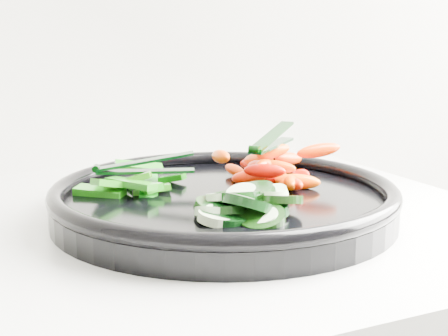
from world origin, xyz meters
name	(u,v)px	position (x,y,z in m)	size (l,w,h in m)	color
veggie_tray	(224,199)	(0.70, 1.67, 0.95)	(0.48, 0.48, 0.04)	black
cucumber_pile	(242,206)	(0.68, 1.59, 0.96)	(0.12, 0.12, 0.04)	black
carrot_pile	(273,168)	(0.78, 1.70, 0.97)	(0.16, 0.16, 0.05)	#FF4C00
pepper_pile	(133,184)	(0.62, 1.73, 0.96)	(0.14, 0.12, 0.03)	#18750B
tong_carrot	(271,141)	(0.78, 1.70, 1.00)	(0.10, 0.08, 0.02)	black
tong_pepper	(142,166)	(0.63, 1.74, 0.98)	(0.11, 0.05, 0.02)	black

